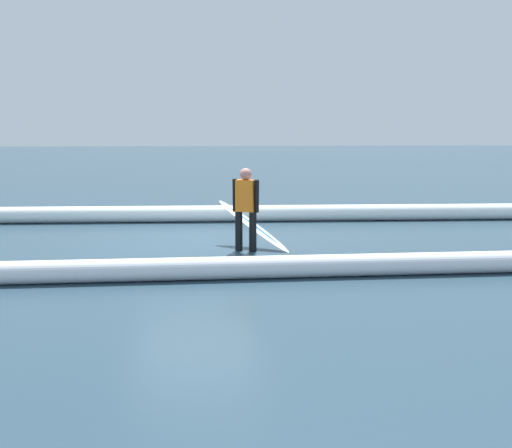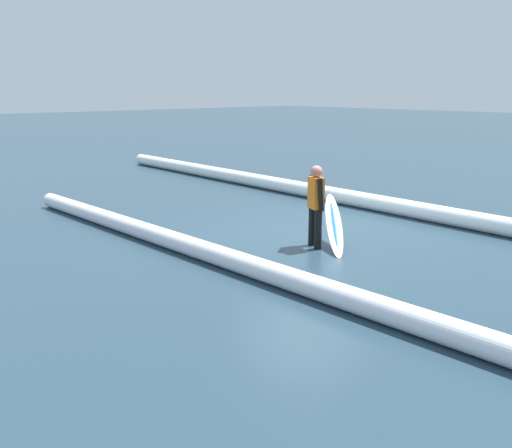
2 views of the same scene
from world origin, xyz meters
name	(u,v)px [view 2 (image 2 of 2)]	position (x,y,z in m)	size (l,w,h in m)	color
ground_plane	(305,232)	(0.00, 0.00, 0.00)	(125.54, 125.54, 0.00)	#253C4A
surfer	(316,202)	(-0.94, 0.74, 0.87)	(0.48, 0.33, 1.55)	black
surfboard	(334,224)	(-1.10, 0.39, 0.42)	(1.46, 1.39, 0.87)	white
wave_crest_foreground	(390,205)	(-0.16, -2.81, 0.20)	(0.40, 0.40, 23.94)	white
wave_crest_midground	(293,280)	(-2.34, 2.77, 0.17)	(0.35, 0.35, 16.88)	white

